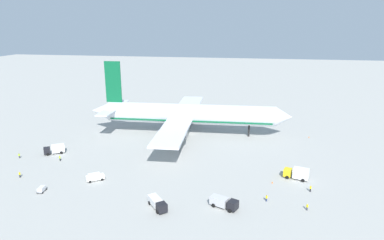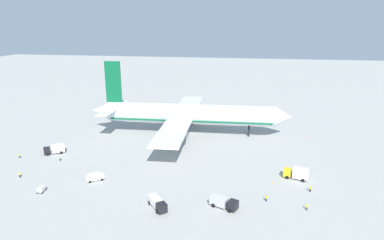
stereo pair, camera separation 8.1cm
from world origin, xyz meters
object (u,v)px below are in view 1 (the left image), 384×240
Objects in this scene: ground_worker_0 at (20,175)px; ground_worker_1 at (310,189)px; traffic_cone_0 at (272,182)px; traffic_cone_3 at (124,104)px; airliner at (187,114)px; traffic_cone_4 at (126,107)px; ground_worker_4 at (60,158)px; service_truck_0 at (157,203)px; traffic_cone_2 at (118,115)px; ground_worker_5 at (307,207)px; traffic_cone_1 at (309,137)px; baggage_cart_0 at (42,189)px; ground_worker_2 at (19,156)px; service_truck_2 at (297,173)px; service_truck_3 at (55,149)px; service_van at (95,177)px; service_truck_1 at (224,202)px; ground_worker_3 at (267,198)px.

ground_worker_0 is 76.22m from ground_worker_1.
traffic_cone_0 and traffic_cone_3 have the same top height.
ground_worker_0 is (-37.09, -45.22, -6.90)m from airliner.
ground_worker_1 is 3.05× the size of traffic_cone_4.
ground_worker_4 is at bearing 176.67° from traffic_cone_0.
traffic_cone_0 is (-9.02, 3.11, -0.57)m from ground_worker_1.
traffic_cone_3 is at bearing 135.00° from ground_worker_1.
traffic_cone_2 is at bearing 118.36° from service_truck_0.
ground_worker_5 reaches higher than traffic_cone_1.
traffic_cone_3 is (-14.97, 92.29, -0.43)m from baggage_cart_0.
ground_worker_0 is at bearing -175.67° from ground_worker_1.
traffic_cone_1 is 93.81m from traffic_cone_3.
airliner reaches higher than ground_worker_2.
service_truck_2 is 4.11× the size of ground_worker_0.
airliner is 11.51× the size of service_truck_0.
service_truck_3 is at bearing -143.77° from airliner.
airliner reaches higher than ground_worker_0.
service_truck_0 reaches higher than traffic_cone_0.
service_truck_2 is 16.05m from ground_worker_5.
ground_worker_1 reaches higher than ground_worker_5.
ground_worker_0 is 95.26m from traffic_cone_1.
traffic_cone_4 is at bearing 97.80° from baggage_cart_0.
service_truck_1 is at bearing -12.43° from service_van.
ground_worker_2 is at bearing 127.17° from ground_worker_0.
traffic_cone_3 is (-86.10, 37.23, 0.00)m from traffic_cone_1.
airliner is 46.82m from ground_worker_4.
ground_worker_1 is at bearing 4.33° from ground_worker_0.
ground_worker_1 is (38.92, -39.46, -6.89)m from airliner.
traffic_cone_3 is 1.00× the size of traffic_cone_4.
traffic_cone_1 is at bearing 20.75° from service_truck_3.
service_van is at bearing -171.55° from traffic_cone_0.
traffic_cone_3 is at bearing 115.59° from service_truck_0.
ground_worker_3 is 105.93m from traffic_cone_4.
airliner reaches higher than service_van.
service_truck_2 is 65.70m from baggage_cart_0.
airliner reaches higher than ground_worker_5.
service_truck_1 reaches higher than ground_worker_3.
ground_worker_2 is 74.12m from traffic_cone_3.
service_van is 2.91× the size of ground_worker_4.
airliner reaches higher than traffic_cone_4.
service_truck_3 reaches higher than ground_worker_3.
service_van reaches higher than ground_worker_4.
traffic_cone_3 is at bearing 132.72° from traffic_cone_0.
ground_worker_2 is (-82.77, -0.51, -0.84)m from service_truck_2.
traffic_cone_0 is at bearing -50.57° from airliner.
service_truck_1 is 12.36× the size of traffic_cone_1.
airliner is at bearing -44.62° from traffic_cone_3.
traffic_cone_4 is at bearing 135.64° from ground_worker_1.
baggage_cart_0 is at bearing -177.45° from ground_worker_5.
ground_worker_0 is (-40.97, 8.51, -0.41)m from service_truck_0.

